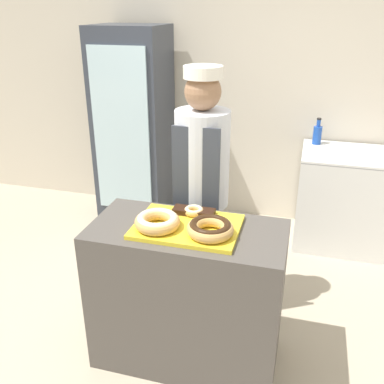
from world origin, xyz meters
The scene contains 13 objects.
ground_plane centered at (0.00, 0.00, 0.00)m, with size 14.00×14.00×0.00m, color #B7A88E.
wall_back centered at (0.00, 2.13, 1.35)m, with size 8.00×0.06×2.70m.
display_counter centered at (0.00, 0.00, 0.45)m, with size 1.10×0.54×0.91m.
serving_tray centered at (0.00, 0.00, 0.92)m, with size 0.58×0.42×0.02m.
donut_light_glaze centered at (-0.15, -0.07, 0.97)m, with size 0.25×0.25×0.07m.
donut_chocolate_glaze centered at (0.15, -0.07, 0.97)m, with size 0.25×0.25×0.07m.
donut_mini_center centered at (0.00, 0.14, 0.96)m, with size 0.12×0.12×0.04m.
brownie_back_left centered at (-0.08, 0.14, 0.95)m, with size 0.09×0.09×0.03m.
brownie_back_right centered at (0.08, 0.14, 0.95)m, with size 0.09×0.09×0.03m.
baker_person centered at (-0.04, 0.50, 0.92)m, with size 0.35×0.35×1.72m.
beverage_fridge centered at (-1.04, 1.74, 0.95)m, with size 0.65×0.60×1.89m.
chest_freezer centered at (1.01, 1.74, 0.44)m, with size 0.89×0.66×0.87m.
bottle_blue centered at (0.68, 1.94, 0.97)m, with size 0.08×0.08×0.24m.
Camera 1 is at (0.58, -2.01, 2.05)m, focal length 40.00 mm.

